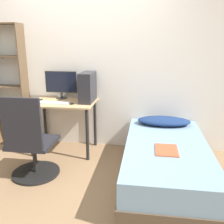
# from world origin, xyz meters

# --- Properties ---
(ground_plane) EXTENTS (14.00, 14.00, 0.00)m
(ground_plane) POSITION_xyz_m (0.00, 0.00, 0.00)
(ground_plane) COLOR #846647
(wall_back) EXTENTS (8.00, 0.05, 2.50)m
(wall_back) POSITION_xyz_m (0.00, 1.40, 1.25)
(wall_back) COLOR silver
(wall_back) RESTS_ON ground_plane
(desk) EXTENTS (0.92, 0.61, 0.76)m
(desk) POSITION_xyz_m (-0.27, 1.07, 0.63)
(desk) COLOR tan
(desk) RESTS_ON ground_plane
(office_chair) EXTENTS (0.58, 0.58, 1.03)m
(office_chair) POSITION_xyz_m (-0.41, 0.27, 0.38)
(office_chair) COLOR black
(office_chair) RESTS_ON ground_plane
(bed) EXTENTS (0.97, 1.88, 0.47)m
(bed) POSITION_xyz_m (1.18, 0.43, 0.23)
(bed) COLOR #4C3D2D
(bed) RESTS_ON ground_plane
(pillow) EXTENTS (0.74, 0.36, 0.11)m
(pillow) POSITION_xyz_m (1.18, 1.11, 0.52)
(pillow) COLOR navy
(pillow) RESTS_ON bed
(magazine) EXTENTS (0.24, 0.32, 0.01)m
(magazine) POSITION_xyz_m (1.16, 0.24, 0.47)
(magazine) COLOR #B24C2D
(magazine) RESTS_ON bed
(monitor) EXTENTS (0.48, 0.16, 0.41)m
(monitor) POSITION_xyz_m (-0.36, 1.27, 0.99)
(monitor) COLOR black
(monitor) RESTS_ON desk
(keyboard) EXTENTS (0.44, 0.12, 0.02)m
(keyboard) POSITION_xyz_m (-0.37, 0.94, 0.77)
(keyboard) COLOR silver
(keyboard) RESTS_ON desk
(pc_tower) EXTENTS (0.18, 0.42, 0.42)m
(pc_tower) POSITION_xyz_m (0.08, 1.14, 0.97)
(pc_tower) COLOR #232328
(pc_tower) RESTS_ON desk
(mouse) EXTENTS (0.06, 0.09, 0.02)m
(mouse) POSITION_xyz_m (-0.10, 0.94, 0.77)
(mouse) COLOR black
(mouse) RESTS_ON desk
(phone) EXTENTS (0.07, 0.14, 0.01)m
(phone) POSITION_xyz_m (-0.65, 1.10, 0.77)
(phone) COLOR black
(phone) RESTS_ON desk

